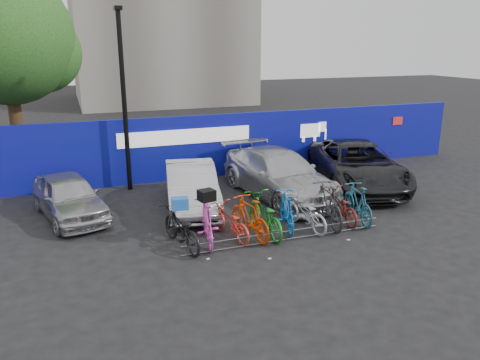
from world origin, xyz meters
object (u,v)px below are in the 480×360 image
car_3 (357,165)px  car_2 (279,174)px  bike_rack (285,235)px  car_0 (69,196)px  bike_5 (287,211)px  bike_7 (327,204)px  bike_6 (305,213)px  lamppost (124,96)px  bike_0 (181,228)px  bike_2 (230,222)px  car_1 (191,187)px  bike_3 (250,217)px  bike_9 (358,203)px  bike_4 (265,215)px  bike_1 (207,222)px  bike_8 (340,206)px  tree (12,40)px

car_3 → car_2: bearing=-162.3°
bike_rack → car_0: size_ratio=1.47×
car_3 → bike_5: bearing=-129.4°
bike_7 → bike_6: bearing=10.4°
lamppost → bike_0: 6.11m
bike_6 → bike_0: bearing=-10.7°
bike_2 → bike_6: bike_6 is taller
car_1 → car_3: size_ratio=0.76×
car_2 → bike_3: size_ratio=2.82×
car_1 → bike_9: car_1 is taller
bike_0 → bike_3: bearing=168.4°
car_2 → bike_4: car_2 is taller
bike_3 → bike_1: bearing=-12.8°
bike_6 → bike_8: (1.23, 0.15, -0.01)m
bike_rack → bike_4: size_ratio=2.71×
car_2 → bike_9: size_ratio=2.86×
bike_8 → bike_9: 0.51m
bike_5 → bike_9: size_ratio=0.97×
car_1 → bike_4: 2.99m
car_0 → bike_1: (3.29, -3.19, -0.07)m
car_2 → bike_4: 3.35m
bike_rack → bike_3: bike_3 is taller
bike_2 → car_0: bearing=-52.2°
car_2 → bike_rack: bearing=-118.9°
bike_8 → bike_0: bearing=3.8°
car_1 → tree: bearing=135.0°
bike_7 → bike_3: bearing=9.0°
bike_2 → bike_8: 3.39m
car_3 → bike_6: 4.74m
car_3 → bike_5: car_3 is taller
tree → car_3: tree is taller
bike_0 → bike_3: 1.86m
bike_1 → car_1: bearing=-86.8°
bike_4 → bike_8: bearing=-178.9°
car_2 → bike_4: size_ratio=2.56×
bike_1 → bike_7: (3.53, 0.02, 0.04)m
bike_0 → bike_2: (1.35, 0.14, -0.06)m
car_2 → bike_5: bearing=-117.3°
car_1 → bike_2: car_1 is taller
bike_1 → bike_5: 2.34m
bike_3 → bike_0: bearing=-10.6°
bike_2 → bike_4: 0.98m
bike_6 → bike_7: bike_7 is taller
bike_rack → car_3: car_3 is taller
bike_0 → bike_5: (3.04, 0.20, 0.02)m
car_2 → bike_9: bearing=-75.4°
bike_3 → bike_6: (1.65, 0.02, -0.09)m
lamppost → car_3: size_ratio=1.08×
bike_4 → bike_6: size_ratio=1.14×
tree → lamppost: 6.14m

